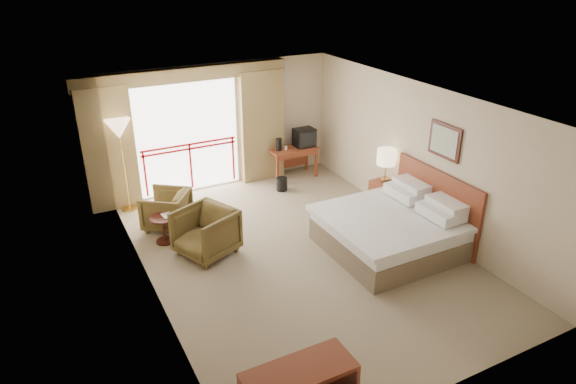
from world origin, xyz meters
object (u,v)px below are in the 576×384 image
nightstand (385,197)px  side_table (164,225)px  wastebasket (282,184)px  table_lamp (386,158)px  floor_lamp (119,133)px  armchair_far (168,227)px  bed (391,230)px  desk (292,154)px  armchair_near (207,253)px  tv (304,138)px

nightstand → side_table: (-4.26, 0.82, 0.03)m
wastebasket → table_lamp: bearing=-52.7°
table_lamp → floor_lamp: floor_lamp is taller
table_lamp → wastebasket: size_ratio=2.21×
table_lamp → armchair_far: size_ratio=0.82×
bed → desk: 3.72m
table_lamp → wastebasket: bearing=127.3°
nightstand → wastebasket: (-1.38, 1.85, -0.17)m
nightstand → wastebasket: 2.31m
wastebasket → armchair_near: size_ratio=0.33×
wastebasket → nightstand: bearing=-53.4°
table_lamp → wastebasket: table_lamp is taller
table_lamp → side_table: bearing=169.7°
armchair_near → armchair_far: bearing=171.6°
bed → wastebasket: bed is taller
armchair_near → tv: bearing=102.1°
wastebasket → side_table: (-2.89, -1.03, 0.19)m
wastebasket → floor_lamp: bearing=169.1°
bed → desk: (-0.00, 3.71, 0.18)m
nightstand → tv: bearing=99.1°
desk → table_lamp: bearing=-70.1°
side_table → floor_lamp: bearing=100.1°
tv → wastebasket: bearing=-161.6°
bed → side_table: (-3.46, 2.07, -0.04)m
desk → side_table: bearing=-153.1°
armchair_far → desk: bearing=145.2°
armchair_near → floor_lamp: size_ratio=0.48×
bed → nightstand: bed is taller
table_lamp → wastebasket: (-1.38, 1.80, -0.99)m
nightstand → side_table: nightstand is taller
desk → armchair_far: bearing=-159.8°
nightstand → floor_lamp: 5.34m
floor_lamp → tv: bearing=-0.8°
wastebasket → desk: bearing=47.2°
armchair_near → floor_lamp: 3.00m
bed → armchair_near: bearing=155.2°
desk → wastebasket: bearing=-131.4°
table_lamp → desk: size_ratio=0.60×
desk → tv: bearing=-8.9°
armchair_far → armchair_near: armchair_near is taller
desk → side_table: (-3.45, -1.64, -0.22)m
side_table → desk: bearing=25.4°
nightstand → wastebasket: bearing=123.8°
tv → armchair_far: tv is taller
table_lamp → floor_lamp: (-4.55, 2.42, 0.49)m
nightstand → floor_lamp: floor_lamp is taller
desk → armchair_far: desk is taller
nightstand → bed: bearing=-125.7°
nightstand → armchair_far: size_ratio=0.79×
nightstand → desk: desk is taller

